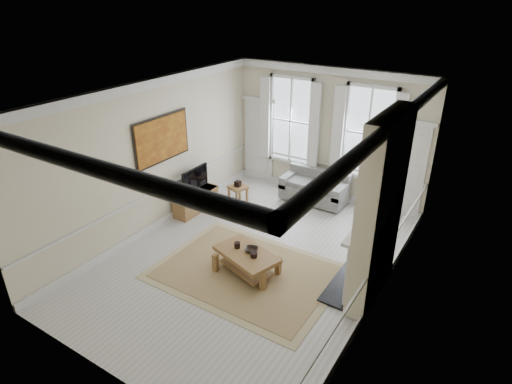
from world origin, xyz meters
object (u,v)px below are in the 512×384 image
Objects in this scene: sofa at (315,189)px; coffee_table at (247,256)px; side_table at (238,190)px; tv_stand at (196,202)px.

sofa is 3.61m from coffee_table.
side_table is at bearing -142.19° from sofa.
sofa is 3.10m from tv_stand.
coffee_table reaches higher than tv_stand.
sofa is 3.20× the size of side_table.
tv_stand is at bearing -137.93° from sofa.
coffee_table is at bearing -52.45° from side_table.
tv_stand is (-2.53, 1.53, -0.16)m from coffee_table.
tv_stand is (-2.30, -2.07, -0.11)m from sofa.
tv_stand is (-0.71, -0.84, -0.17)m from side_table.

